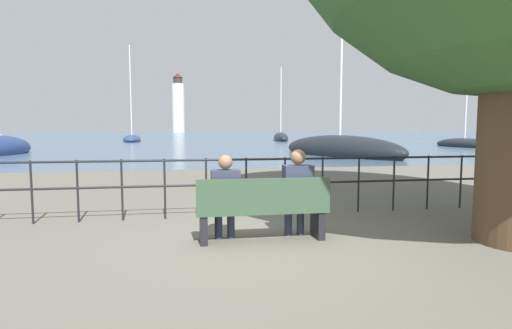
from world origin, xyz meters
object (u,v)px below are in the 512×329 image
object	(u,v)px
sailboat_5	(281,138)
sailboat_1	(132,139)
harbor_lighthouse	(178,105)
seated_person_left	(225,194)
seated_person_right	(297,190)
park_bench	(263,210)
sailboat_3	(340,150)
sailboat_2	(464,144)

from	to	relation	value
sailboat_5	sailboat_1	bearing A→B (deg)	-173.63
harbor_lighthouse	sailboat_5	bearing A→B (deg)	-80.93
sailboat_1	seated_person_left	bearing A→B (deg)	-86.73
seated_person_right	seated_person_left	bearing A→B (deg)	179.82
seated_person_right	park_bench	bearing A→B (deg)	-171.60
seated_person_right	harbor_lighthouse	xyz separation A→B (m)	(-4.77, 135.23, 8.74)
sailboat_1	harbor_lighthouse	distance (m)	91.92
sailboat_3	harbor_lighthouse	bearing A→B (deg)	71.97
park_bench	sailboat_3	world-z (taller)	sailboat_3
harbor_lighthouse	sailboat_1	bearing A→B (deg)	-92.11
sailboat_2	sailboat_5	bearing A→B (deg)	111.37
seated_person_right	sailboat_1	size ratio (longest dim) A/B	0.11
seated_person_right	sailboat_3	size ratio (longest dim) A/B	0.14
sailboat_1	sailboat_5	world-z (taller)	sailboat_1
park_bench	sailboat_1	xyz separation A→B (m)	(-7.62, 43.90, -0.15)
sailboat_1	sailboat_5	xyz separation A→B (m)	(18.03, -0.49, 0.05)
seated_person_left	sailboat_5	bearing A→B (deg)	75.84
sailboat_2	sailboat_3	xyz separation A→B (m)	(-14.17, -8.27, 0.09)
park_bench	sailboat_5	distance (m)	44.64
sailboat_2	harbor_lighthouse	distance (m)	114.22
sailboat_1	sailboat_2	bearing A→B (deg)	-39.55
sailboat_2	sailboat_3	size ratio (longest dim) A/B	0.95
sailboat_1	harbor_lighthouse	size ratio (longest dim) A/B	0.57
sailboat_1	sailboat_3	xyz separation A→B (m)	(15.10, -27.73, 0.07)
seated_person_left	sailboat_2	world-z (taller)	sailboat_2
sailboat_3	sailboat_5	world-z (taller)	sailboat_5
sailboat_1	park_bench	bearing A→B (deg)	-86.09
sailboat_3	harbor_lighthouse	distance (m)	120.05
sailboat_5	sailboat_3	bearing A→B (deg)	-88.21
park_bench	sailboat_5	world-z (taller)	sailboat_5
sailboat_1	harbor_lighthouse	world-z (taller)	harbor_lighthouse
park_bench	harbor_lighthouse	distance (m)	135.67
seated_person_right	harbor_lighthouse	size ratio (longest dim) A/B	0.06
seated_person_left	park_bench	bearing A→B (deg)	-8.76
seated_person_right	harbor_lighthouse	distance (m)	135.60
sailboat_5	sailboat_2	bearing A→B (deg)	-51.41
park_bench	harbor_lighthouse	bearing A→B (deg)	91.80
seated_person_right	harbor_lighthouse	bearing A→B (deg)	92.02
sailboat_1	sailboat_3	bearing A→B (deg)	-67.36
seated_person_right	sailboat_2	distance (m)	32.26
park_bench	seated_person_left	distance (m)	0.57
seated_person_right	sailboat_2	bearing A→B (deg)	49.05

